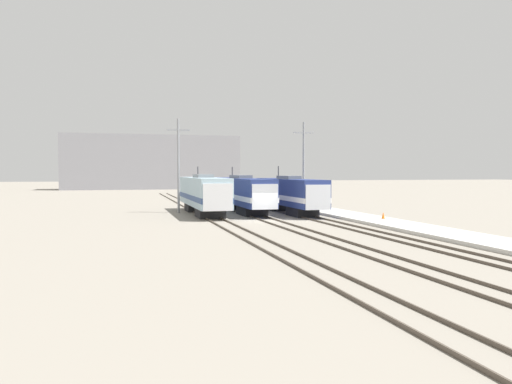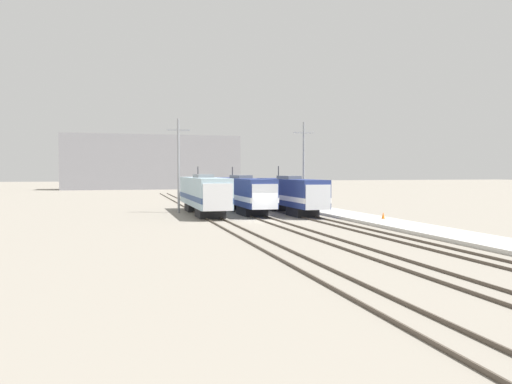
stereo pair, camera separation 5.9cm
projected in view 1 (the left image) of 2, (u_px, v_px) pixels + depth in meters
The scene contains 12 objects.
ground_plane at pixel (269, 221), 45.85m from camera, with size 400.00×400.00×0.00m, color gray.
rail_pair_far_left at pixel (219, 221), 44.62m from camera, with size 1.51×120.00×0.15m.
rail_pair_center at pixel (269, 220), 45.84m from camera, with size 1.51×120.00×0.15m.
rail_pair_far_right at pixel (316, 219), 47.07m from camera, with size 1.51×120.00×0.15m.
locomotive_far_left at pixel (204, 194), 52.69m from camera, with size 3.03×16.67×5.11m.
locomotive_center at pixel (242, 193), 55.92m from camera, with size 2.81×19.75×5.11m.
locomotive_far_right at pixel (290, 194), 54.09m from camera, with size 2.75×16.89×5.18m.
catenary_tower_left at pixel (178, 163), 54.56m from camera, with size 2.51×0.26×10.31m.
catenary_tower_right at pixel (304, 163), 58.42m from camera, with size 2.51×0.26×10.31m.
platform at pixel (358, 217), 48.21m from camera, with size 4.00×120.00×0.27m.
traffic_cone at pixel (383, 215), 45.02m from camera, with size 0.30×0.30×0.60m.
depot_building at pixel (152, 162), 129.93m from camera, with size 44.91×9.09×13.94m.
Camera 1 is at (-13.20, -43.77, 4.52)m, focal length 35.00 mm.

